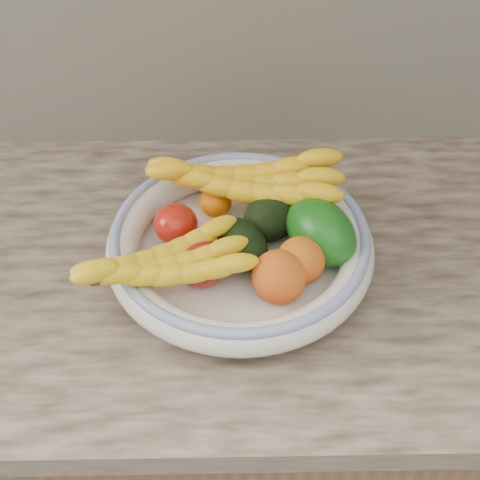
% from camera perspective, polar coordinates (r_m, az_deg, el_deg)
% --- Properties ---
extents(kitchen_counter, '(2.44, 0.66, 1.40)m').
position_cam_1_polar(kitchen_counter, '(1.47, -0.02, -13.19)').
color(kitchen_counter, brown).
rests_on(kitchen_counter, ground).
extents(fruit_bowl, '(0.39, 0.39, 0.08)m').
position_cam_1_polar(fruit_bowl, '(1.07, 0.00, -0.44)').
color(fruit_bowl, silver).
rests_on(fruit_bowl, kitchen_counter).
extents(clementine_back_left, '(0.05, 0.05, 0.05)m').
position_cam_1_polar(clementine_back_left, '(1.13, -1.91, 2.98)').
color(clementine_back_left, orange).
rests_on(clementine_back_left, fruit_bowl).
extents(clementine_back_right, '(0.06, 0.06, 0.05)m').
position_cam_1_polar(clementine_back_right, '(1.15, 1.60, 3.90)').
color(clementine_back_right, orange).
rests_on(clementine_back_right, fruit_bowl).
extents(tomato_left, '(0.08, 0.08, 0.06)m').
position_cam_1_polar(tomato_left, '(1.08, -5.00, 1.24)').
color(tomato_left, '#B6190E').
rests_on(tomato_left, fruit_bowl).
extents(tomato_near_left, '(0.10, 0.10, 0.07)m').
position_cam_1_polar(tomato_near_left, '(1.03, -3.13, -1.82)').
color(tomato_near_left, '#9D1110').
rests_on(tomato_near_left, fruit_bowl).
extents(avocado_center, '(0.10, 0.12, 0.07)m').
position_cam_1_polar(avocado_center, '(1.05, 0.17, -0.40)').
color(avocado_center, black).
rests_on(avocado_center, fruit_bowl).
extents(avocado_right, '(0.13, 0.13, 0.07)m').
position_cam_1_polar(avocado_right, '(1.09, 2.56, 1.94)').
color(avocado_right, black).
rests_on(avocado_right, fruit_bowl).
extents(green_mango, '(0.16, 0.16, 0.11)m').
position_cam_1_polar(green_mango, '(1.06, 6.26, 0.67)').
color(green_mango, '#0F500F').
rests_on(green_mango, fruit_bowl).
extents(peach_front, '(0.10, 0.10, 0.08)m').
position_cam_1_polar(peach_front, '(1.00, 3.05, -2.87)').
color(peach_front, orange).
rests_on(peach_front, fruit_bowl).
extents(peach_right, '(0.08, 0.08, 0.07)m').
position_cam_1_polar(peach_right, '(1.02, 4.73, -1.59)').
color(peach_right, orange).
rests_on(peach_right, fruit_bowl).
extents(banana_bunch_back, '(0.32, 0.14, 0.09)m').
position_cam_1_polar(banana_bunch_back, '(1.11, 0.36, 4.24)').
color(banana_bunch_back, yellow).
rests_on(banana_bunch_back, fruit_bowl).
extents(banana_bunch_front, '(0.28, 0.19, 0.07)m').
position_cam_1_polar(banana_bunch_front, '(1.00, -5.94, -2.16)').
color(banana_bunch_front, yellow).
rests_on(banana_bunch_front, fruit_bowl).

